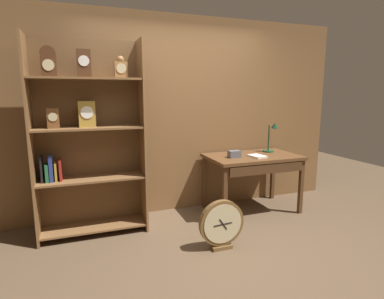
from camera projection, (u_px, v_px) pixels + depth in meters
name	position (u px, v px, depth m)	size (l,w,h in m)	color
ground_plane	(222.00, 256.00, 3.10)	(10.00, 10.00, 0.00)	brown
back_wood_panel	(178.00, 116.00, 4.19)	(4.80, 0.05, 2.60)	brown
bookshelf	(87.00, 137.00, 3.43)	(1.18, 0.36, 2.19)	brown
workbench	(253.00, 162.00, 4.18)	(1.23, 0.75, 0.78)	brown
desk_lamp	(272.00, 137.00, 4.38)	(0.20, 0.20, 0.43)	#1E472D
toolbox_small	(234.00, 154.00, 4.04)	(0.16, 0.10, 0.09)	#595960
open_repair_manual	(257.00, 156.00, 4.06)	(0.16, 0.22, 0.03)	silver
round_clock_large	(222.00, 224.00, 3.20)	(0.49, 0.11, 0.53)	brown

